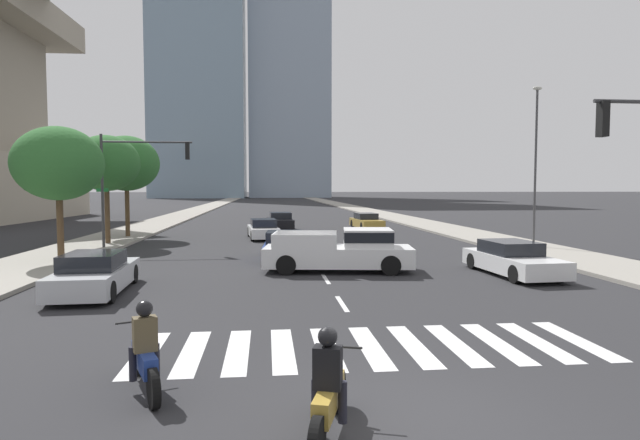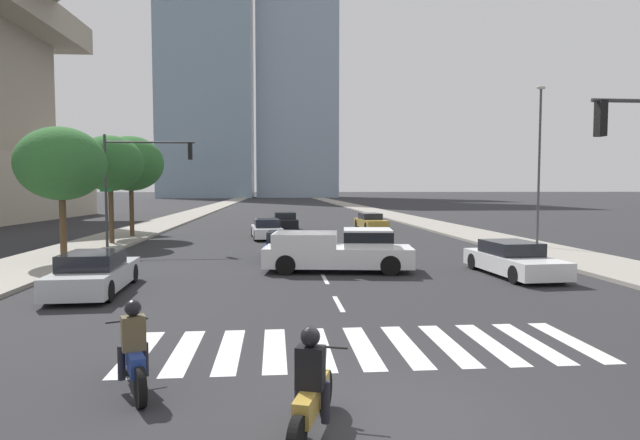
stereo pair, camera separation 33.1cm
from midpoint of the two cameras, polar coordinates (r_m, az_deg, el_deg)
The scene contains 21 objects.
ground_plane at distance 8.01m, azimuth 9.32°, elevation -20.59°, with size 800.00×800.00×0.00m, color #28282B.
sidewalk_east at distance 39.65m, azimuth 14.40°, elevation -1.18°, with size 4.00×260.00×0.15m, color gray.
sidewalk_west at distance 38.47m, azimuth -20.77°, elevation -1.45°, with size 4.00×260.00×0.15m, color gray.
crosswalk_near at distance 11.06m, azimuth 4.64°, elevation -13.64°, with size 9.45×2.94×0.01m.
lane_divider_center at distance 38.57m, azimuth -3.01°, elevation -1.31°, with size 0.14×50.00×0.01m.
motorcycle_lead at distance 9.12m, azimuth -19.68°, elevation -13.79°, with size 1.05×2.01×1.49m.
motorcycle_trailing at distance 7.18m, azimuth -0.42°, elevation -18.43°, with size 0.95×2.13×1.49m.
pickup_truck at distance 20.38m, azimuth 2.35°, elevation -3.38°, with size 5.97×2.79×1.67m.
sedan_blue_0 at distance 23.94m, azimuth -4.30°, elevation -2.89°, with size 2.08×4.39×1.29m.
sedan_black_1 at distance 41.19m, azimuth -4.60°, elevation -0.16°, with size 2.04×4.63×1.34m.
sedan_white_2 at distance 33.70m, azimuth -6.52°, elevation -1.04°, with size 2.16×4.81×1.27m.
sedan_silver_3 at distance 17.69m, azimuth -23.91°, elevation -5.45°, with size 1.99×4.70×1.29m.
sedan_gold_4 at distance 41.60m, azimuth 4.88°, elevation -0.17°, with size 2.03×4.85×1.25m.
sedan_white_5 at distance 20.81m, azimuth 19.90°, elevation -4.08°, with size 2.12×4.87×1.26m.
traffic_signal_far at distance 29.06m, azimuth -19.81°, elevation 5.22°, with size 4.93×0.28×5.91m.
street_lamp_east at distance 29.92m, azimuth 22.26°, elevation 6.56°, with size 0.50×0.24×8.44m.
street_tree_nearest at distance 25.25m, azimuth -27.08°, elevation 5.51°, with size 3.75×3.75×5.76m.
street_tree_second at distance 31.67m, azimuth -22.67°, elevation 5.74°, with size 3.68×3.68×6.06m.
street_tree_third at distance 35.77m, azimuth -20.71°, elevation 5.81°, with size 4.14×4.14×6.44m.
office_tower_left_skyline at distance 185.46m, azimuth -13.29°, elevation 21.64°, with size 29.53×23.08×123.35m.
office_tower_center_skyline at distance 182.91m, azimuth -3.49°, elevation 14.58°, with size 26.83×20.21×84.30m.
Camera 1 is at (-2.12, -7.03, 3.27)m, focal length 29.22 mm.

